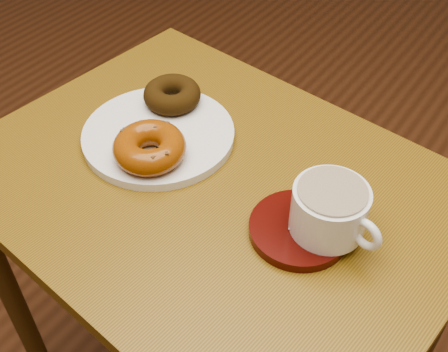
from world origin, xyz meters
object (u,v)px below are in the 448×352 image
Objects in this scene: donut_plate at (159,135)px; saucer at (299,229)px; cafe_table at (214,228)px; coffee_cup at (330,210)px.

donut_plate and saucer have the same top height.
saucer is at bearing 0.37° from cafe_table.
cafe_table is 0.18m from donut_plate.
donut_plate is 1.79× the size of saucer.
donut_plate is 0.29m from saucer.
cafe_table is 0.25m from coffee_cup.
coffee_cup is (0.19, 0.00, 0.16)m from cafe_table.
coffee_cup is at bearing 29.91° from saucer.
cafe_table is at bearing -12.20° from donut_plate.
coffee_cup is (0.03, 0.02, 0.04)m from saucer.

